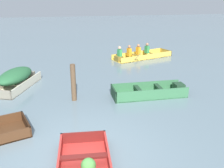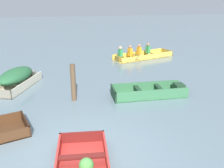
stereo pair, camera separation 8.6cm
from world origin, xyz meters
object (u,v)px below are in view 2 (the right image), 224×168
object	(u,v)px
skiff_green_near_moored	(152,92)
mooring_post	(73,82)
rowboat_yellow_with_crew	(140,55)
skiff_cream_mid_moored	(16,77)

from	to	relation	value
skiff_green_near_moored	mooring_post	distance (m)	3.01
mooring_post	rowboat_yellow_with_crew	bearing A→B (deg)	52.44
rowboat_yellow_with_crew	skiff_cream_mid_moored	bearing A→B (deg)	-150.24
rowboat_yellow_with_crew	mooring_post	xyz separation A→B (m)	(-4.26, -5.55, 0.47)
skiff_green_near_moored	skiff_cream_mid_moored	world-z (taller)	skiff_cream_mid_moored
skiff_green_near_moored	rowboat_yellow_with_crew	xyz separation A→B (m)	(1.30, 5.74, 0.06)
skiff_green_near_moored	mooring_post	world-z (taller)	mooring_post
skiff_green_near_moored	skiff_cream_mid_moored	distance (m)	5.59
skiff_cream_mid_moored	rowboat_yellow_with_crew	world-z (taller)	rowboat_yellow_with_crew
skiff_green_near_moored	mooring_post	size ratio (longest dim) A/B	2.06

